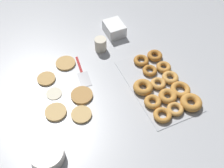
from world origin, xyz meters
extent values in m
plane|color=#B2B5BA|center=(0.00, 0.00, 0.00)|extent=(3.00, 3.00, 0.00)
cylinder|color=tan|center=(-0.11, 0.21, 0.01)|extent=(0.11, 0.11, 0.01)
cylinder|color=tan|center=(-0.18, 0.10, 0.01)|extent=(0.11, 0.11, 0.01)
cylinder|color=#B27F42|center=(-0.06, 0.05, 0.01)|extent=(0.12, 0.12, 0.01)
cylinder|color=tan|center=(0.13, 0.20, 0.01)|extent=(0.10, 0.10, 0.01)
cylinder|color=tan|center=(0.20, 0.06, 0.01)|extent=(0.12, 0.12, 0.01)
cylinder|color=beige|center=(0.01, 0.19, 0.00)|extent=(0.09, 0.09, 0.01)
cube|color=#ADAFB5|center=(-0.16, -0.35, 0.00)|extent=(0.51, 0.29, 0.01)
torus|color=#C68438|center=(-0.35, -0.44, 0.02)|extent=(0.11, 0.11, 0.04)
torus|color=#C68438|center=(-0.25, -0.44, 0.02)|extent=(0.11, 0.11, 0.03)
torus|color=#D19347|center=(-0.16, -0.44, 0.02)|extent=(0.09, 0.09, 0.03)
torus|color=#C68438|center=(-0.07, -0.45, 0.02)|extent=(0.08, 0.08, 0.03)
torus|color=#AD6B28|center=(0.03, -0.45, 0.02)|extent=(0.09, 0.09, 0.03)
torus|color=#D19347|center=(-0.35, -0.35, 0.02)|extent=(0.09, 0.09, 0.02)
torus|color=#C68438|center=(-0.27, -0.35, 0.02)|extent=(0.10, 0.10, 0.03)
torus|color=#D19347|center=(-0.17, -0.36, 0.02)|extent=(0.08, 0.08, 0.03)
torus|color=#B7752D|center=(-0.06, -0.36, 0.02)|extent=(0.08, 0.08, 0.02)
torus|color=#B7752D|center=(0.03, -0.35, 0.02)|extent=(0.09, 0.09, 0.02)
torus|color=#C68438|center=(-0.36, -0.27, 0.02)|extent=(0.09, 0.09, 0.03)
torus|color=#C68438|center=(-0.26, -0.27, 0.02)|extent=(0.09, 0.09, 0.03)
torus|color=#C68438|center=(-0.16, -0.26, 0.02)|extent=(0.11, 0.11, 0.03)
cylinder|color=silver|center=(-0.33, 0.32, 0.03)|extent=(0.16, 0.16, 0.06)
cube|color=white|center=(0.33, -0.32, 0.01)|extent=(0.14, 0.11, 0.03)
cube|color=white|center=(0.33, -0.32, 0.04)|extent=(0.14, 0.11, 0.03)
cube|color=white|center=(0.33, -0.32, 0.06)|extent=(0.14, 0.11, 0.03)
cylinder|color=beige|center=(0.23, -0.18, 0.04)|extent=(0.07, 0.07, 0.08)
cube|color=maroon|center=(0.16, -0.01, 0.00)|extent=(0.13, 0.03, 0.01)
cube|color=#A8A8AD|center=(0.04, 0.00, 0.00)|extent=(0.11, 0.07, 0.01)
camera|label=1|loc=(-0.96, 0.28, 1.21)|focal=45.00mm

